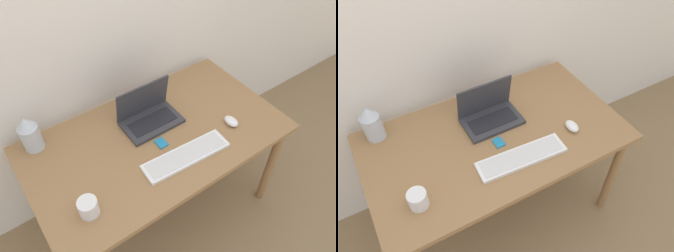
# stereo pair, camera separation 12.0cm
# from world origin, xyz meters

# --- Properties ---
(wall_back) EXTENTS (6.00, 0.05, 2.50)m
(wall_back) POSITION_xyz_m (0.00, 0.84, 1.25)
(wall_back) COLOR white
(wall_back) RESTS_ON ground_plane
(desk) EXTENTS (1.37, 0.78, 0.73)m
(desk) POSITION_xyz_m (0.00, 0.39, 0.65)
(desk) COLOR olive
(desk) RESTS_ON ground_plane
(laptop) EXTENTS (0.32, 0.21, 0.22)m
(laptop) POSITION_xyz_m (0.03, 0.51, 0.78)
(laptop) COLOR #333338
(laptop) RESTS_ON desk
(keyboard) EXTENTS (0.47, 0.15, 0.02)m
(keyboard) POSITION_xyz_m (0.04, 0.19, 0.74)
(keyboard) COLOR white
(keyboard) RESTS_ON desk
(mouse) EXTENTS (0.06, 0.09, 0.04)m
(mouse) POSITION_xyz_m (0.38, 0.23, 0.75)
(mouse) COLOR white
(mouse) RESTS_ON desk
(vase) EXTENTS (0.10, 0.10, 0.20)m
(vase) POSITION_xyz_m (-0.55, 0.69, 0.83)
(vase) COLOR silver
(vase) RESTS_ON desk
(mp3_player) EXTENTS (0.05, 0.06, 0.01)m
(mp3_player) POSITION_xyz_m (-0.01, 0.33, 0.74)
(mp3_player) COLOR #1E7FB7
(mp3_player) RESTS_ON desk
(mug) EXTENTS (0.09, 0.09, 0.09)m
(mug) POSITION_xyz_m (-0.48, 0.19, 0.77)
(mug) COLOR white
(mug) RESTS_ON desk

